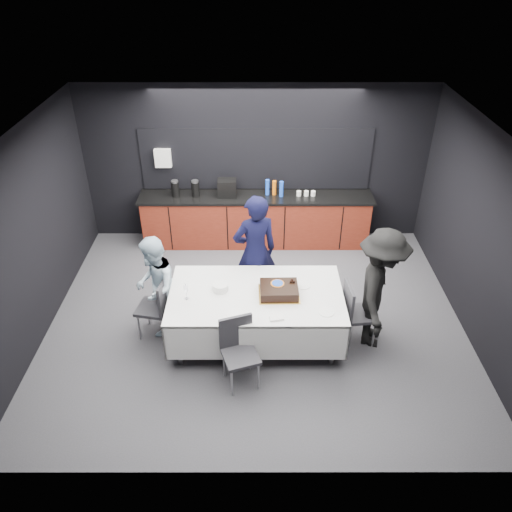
{
  "coord_description": "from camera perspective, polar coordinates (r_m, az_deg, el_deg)",
  "views": [
    {
      "loc": [
        -0.0,
        -5.68,
        4.82
      ],
      "look_at": [
        0.0,
        0.1,
        1.05
      ],
      "focal_mm": 35.0,
      "sensor_mm": 36.0,
      "label": 1
    }
  ],
  "objects": [
    {
      "name": "chair_near",
      "position": [
        6.23,
        -2.0,
        -10.33
      ],
      "size": [
        0.53,
        0.53,
        0.92
      ],
      "color": "#2B2B30",
      "rests_on": "ground"
    },
    {
      "name": "person_right",
      "position": [
        6.76,
        13.92,
        -3.71
      ],
      "size": [
        0.92,
        1.26,
        1.75
      ],
      "primitive_type": "imported",
      "rotation": [
        0.0,
        0.0,
        1.31
      ],
      "color": "black",
      "rests_on": "ground"
    },
    {
      "name": "room_shell",
      "position": [
        6.4,
        0.0,
        5.58
      ],
      "size": [
        6.04,
        5.04,
        2.82
      ],
      "color": "white",
      "rests_on": "ground"
    },
    {
      "name": "champagne_flute",
      "position": [
        6.53,
        -8.04,
        -3.75
      ],
      "size": [
        0.06,
        0.06,
        0.22
      ],
      "color": "white",
      "rests_on": "party_table"
    },
    {
      "name": "chair_right",
      "position": [
        6.9,
        11.26,
        -6.01
      ],
      "size": [
        0.46,
        0.46,
        0.92
      ],
      "color": "#2B2B30",
      "rests_on": "ground"
    },
    {
      "name": "party_table",
      "position": [
        6.73,
        0.0,
        -5.25
      ],
      "size": [
        2.32,
        1.32,
        0.78
      ],
      "color": "#99999E",
      "rests_on": "ground"
    },
    {
      "name": "kitchenette",
      "position": [
        8.98,
        -0.11,
        4.67
      ],
      "size": [
        4.1,
        0.64,
        2.05
      ],
      "color": "#5F1B0F",
      "rests_on": "ground"
    },
    {
      "name": "loose_plate_right_a",
      "position": [
        6.82,
        5.38,
        -3.33
      ],
      "size": [
        0.2,
        0.2,
        0.01
      ],
      "primitive_type": "cylinder",
      "color": "white",
      "rests_on": "party_table"
    },
    {
      "name": "cake_assembly",
      "position": [
        6.6,
        2.65,
        -3.92
      ],
      "size": [
        0.55,
        0.45,
        0.17
      ],
      "color": "#ECB145",
      "rests_on": "party_table"
    },
    {
      "name": "loose_plate_right_b",
      "position": [
        6.4,
        8.06,
        -6.34
      ],
      "size": [
        0.21,
        0.21,
        0.01
      ],
      "primitive_type": "cylinder",
      "color": "white",
      "rests_on": "party_table"
    },
    {
      "name": "loose_plate_far",
      "position": [
        6.92,
        0.99,
        -2.55
      ],
      "size": [
        0.19,
        0.19,
        0.01
      ],
      "primitive_type": "cylinder",
      "color": "white",
      "rests_on": "party_table"
    },
    {
      "name": "loose_plate_near",
      "position": [
        6.32,
        -2.44,
        -6.58
      ],
      "size": [
        0.22,
        0.22,
        0.01
      ],
      "primitive_type": "cylinder",
      "color": "white",
      "rests_on": "party_table"
    },
    {
      "name": "chair_left",
      "position": [
        7.0,
        -11.14,
        -5.38
      ],
      "size": [
        0.49,
        0.49,
        0.92
      ],
      "color": "#2B2B30",
      "rests_on": "ground"
    },
    {
      "name": "fork_pile",
      "position": [
        6.24,
        2.35,
        -7.09
      ],
      "size": [
        0.19,
        0.13,
        0.03
      ],
      "primitive_type": "cube",
      "rotation": [
        0.0,
        0.0,
        0.18
      ],
      "color": "white",
      "rests_on": "party_table"
    },
    {
      "name": "person_left",
      "position": [
        6.97,
        -11.44,
        -3.45
      ],
      "size": [
        0.6,
        0.75,
        1.48
      ],
      "primitive_type": "imported",
      "rotation": [
        0.0,
        0.0,
        -1.52
      ],
      "color": "#A7C1D2",
      "rests_on": "ground"
    },
    {
      "name": "plate_stack",
      "position": [
        6.69,
        -4.09,
        -3.56
      ],
      "size": [
        0.21,
        0.21,
        0.1
      ],
      "primitive_type": "cylinder",
      "color": "white",
      "rests_on": "party_table"
    },
    {
      "name": "ground",
      "position": [
        7.45,
        0.0,
        -7.21
      ],
      "size": [
        6.0,
        6.0,
        0.0
      ],
      "primitive_type": "plane",
      "color": "#444449",
      "rests_on": "ground"
    },
    {
      "name": "person_center",
      "position": [
        7.25,
        -0.12,
        0.45
      ],
      "size": [
        0.76,
        0.62,
        1.81
      ],
      "primitive_type": "imported",
      "rotation": [
        0.0,
        0.0,
        3.46
      ],
      "color": "black",
      "rests_on": "ground"
    }
  ]
}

